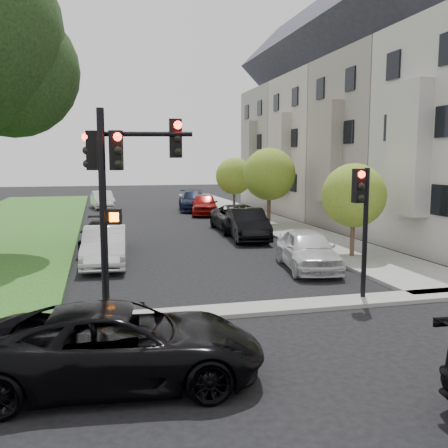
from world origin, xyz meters
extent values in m
plane|color=black|center=(0.00, 0.00, 0.00)|extent=(140.00, 140.00, 0.00)
cube|color=#244B0F|center=(-9.00, 24.00, 0.06)|extent=(8.00, 44.00, 0.12)
cube|color=slate|center=(6.75, 24.00, 0.06)|extent=(3.50, 44.00, 0.12)
cube|color=slate|center=(0.00, 2.00, 0.06)|extent=(60.00, 1.00, 0.12)
cube|color=#AEACA3|center=(8.65, 8.00, 4.50)|extent=(0.70, 2.20, 5.50)
cube|color=black|center=(8.95, 8.00, 5.50)|extent=(0.08, 3.60, 6.00)
cube|color=gray|center=(12.50, 15.50, 5.00)|extent=(7.00, 7.40, 10.00)
cube|color=#33313E|center=(12.50, 15.50, 12.47)|extent=(7.00, 7.55, 7.00)
cube|color=gray|center=(8.65, 15.50, 4.50)|extent=(0.70, 2.20, 5.50)
cube|color=black|center=(8.95, 15.50, 5.50)|extent=(0.08, 3.60, 6.00)
cube|color=#A9A299|center=(12.50, 23.00, 5.00)|extent=(7.00, 7.40, 10.00)
cube|color=#33313E|center=(12.50, 23.00, 12.47)|extent=(7.00, 7.55, 7.00)
cube|color=#A9A299|center=(8.65, 23.00, 4.50)|extent=(0.70, 2.20, 5.50)
cube|color=black|center=(8.95, 23.00, 5.50)|extent=(0.08, 3.60, 6.00)
cube|color=gray|center=(12.50, 30.50, 5.00)|extent=(7.00, 7.40, 10.00)
cube|color=#33313E|center=(12.50, 30.50, 12.47)|extent=(7.00, 7.55, 7.00)
cube|color=gray|center=(8.65, 30.50, 4.50)|extent=(0.70, 2.20, 5.50)
cube|color=black|center=(8.95, 30.50, 5.50)|extent=(0.08, 3.60, 6.00)
sphere|color=black|center=(-7.19, 12.08, 7.68)|extent=(5.46, 5.46, 5.46)
cylinder|color=brown|center=(6.20, 7.93, 0.93)|extent=(0.19, 0.19, 1.87)
sphere|color=olive|center=(6.20, 7.93, 2.62)|extent=(2.62, 2.62, 2.62)
cylinder|color=brown|center=(6.20, 18.31, 1.14)|extent=(0.23, 0.23, 2.27)
sphere|color=olive|center=(6.20, 18.31, 3.18)|extent=(3.18, 3.18, 3.18)
cylinder|color=brown|center=(6.20, 26.35, 1.01)|extent=(0.20, 0.20, 2.01)
sphere|color=olive|center=(6.20, 26.35, 2.81)|extent=(2.81, 2.81, 2.81)
cylinder|color=black|center=(-3.80, 2.20, 2.65)|extent=(0.22, 0.22, 5.30)
cylinder|color=black|center=(-2.68, 2.20, 4.69)|extent=(2.21, 0.64, 0.12)
cube|color=black|center=(-3.44, 2.20, 4.28)|extent=(0.36, 0.33, 0.97)
cube|color=black|center=(-1.96, 2.20, 4.59)|extent=(0.36, 0.33, 0.97)
cube|color=black|center=(-4.00, 2.45, 4.28)|extent=(0.33, 0.36, 0.97)
sphere|color=#FF0C05|center=(-3.44, 2.05, 4.61)|extent=(0.20, 0.20, 0.20)
sphere|color=black|center=(-3.44, 2.05, 3.96)|extent=(0.20, 0.20, 0.20)
cube|color=black|center=(-3.55, 2.20, 2.65)|extent=(0.41, 0.33, 0.39)
cube|color=#FF5905|center=(-3.55, 2.06, 2.65)|extent=(0.22, 0.03, 0.22)
cylinder|color=black|center=(3.45, 2.20, 1.92)|extent=(0.15, 0.15, 3.84)
cube|color=black|center=(3.19, 2.20, 3.33)|extent=(0.32, 0.29, 0.96)
sphere|color=#FF0C05|center=(3.19, 2.05, 3.65)|extent=(0.20, 0.20, 0.20)
imported|color=black|center=(-3.60, -1.56, 0.73)|extent=(5.43, 2.89, 1.45)
imported|color=silver|center=(3.57, 6.46, 0.75)|extent=(2.43, 4.61, 1.49)
imported|color=black|center=(3.41, 13.63, 0.79)|extent=(2.23, 4.95, 1.58)
imported|color=black|center=(3.79, 16.55, 0.75)|extent=(2.66, 5.47, 1.50)
imported|color=maroon|center=(3.66, 25.38, 0.80)|extent=(2.70, 4.96, 1.60)
imported|color=black|center=(3.44, 28.66, 0.79)|extent=(2.85, 5.65, 1.57)
imported|color=silver|center=(-3.72, 9.00, 0.75)|extent=(1.85, 4.61, 1.49)
imported|color=black|center=(-3.72, 12.18, 0.70)|extent=(2.20, 4.91, 1.40)
imported|color=silver|center=(-3.58, 32.23, 0.73)|extent=(2.04, 4.57, 1.46)
camera|label=1|loc=(-3.91, -10.45, 4.06)|focal=40.00mm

